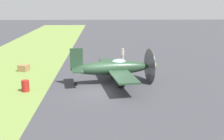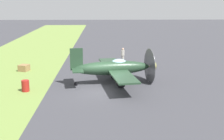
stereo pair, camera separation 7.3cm
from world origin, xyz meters
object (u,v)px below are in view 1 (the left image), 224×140
at_px(airplane_lead, 114,68).
at_px(ground_crew_chief, 123,55).
at_px(supply_crate, 24,68).
at_px(fuel_drum, 25,86).

distance_m(airplane_lead, ground_crew_chief, 8.50).
xyz_separation_m(airplane_lead, ground_crew_chief, (-8.38, 1.32, -0.48)).
relative_size(airplane_lead, supply_crate, 10.44).
bearing_deg(airplane_lead, fuel_drum, -83.38).
bearing_deg(airplane_lead, ground_crew_chief, 161.68).
xyz_separation_m(fuel_drum, supply_crate, (-6.94, -1.85, -0.13)).
bearing_deg(airplane_lead, supply_crate, -128.41).
bearing_deg(fuel_drum, airplane_lead, 106.00).
bearing_deg(supply_crate, fuel_drum, 14.94).
xyz_separation_m(ground_crew_chief, fuel_drum, (10.40, -8.34, -0.46)).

